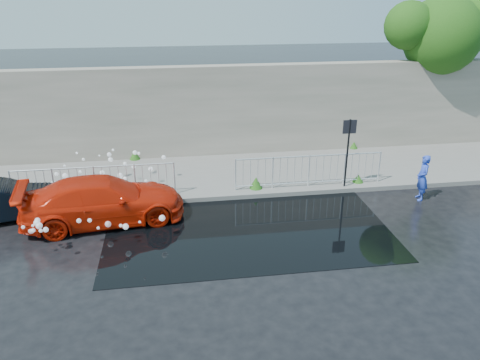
{
  "coord_description": "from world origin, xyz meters",
  "views": [
    {
      "loc": [
        -1.46,
        -10.8,
        6.48
      ],
      "look_at": [
        0.47,
        2.17,
        1.0
      ],
      "focal_mm": 35.0,
      "sensor_mm": 36.0,
      "label": 1
    }
  ],
  "objects_px": {
    "red_car": "(103,200)",
    "person": "(423,178)",
    "sign_post": "(348,142)",
    "dark_car": "(1,201)"
  },
  "relations": [
    {
      "from": "sign_post",
      "to": "dark_car",
      "type": "distance_m",
      "value": 10.89
    },
    {
      "from": "dark_car",
      "to": "person",
      "type": "relative_size",
      "value": 2.32
    },
    {
      "from": "sign_post",
      "to": "dark_car",
      "type": "relative_size",
      "value": 0.71
    },
    {
      "from": "red_car",
      "to": "sign_post",
      "type": "bearing_deg",
      "value": -89.71
    },
    {
      "from": "red_car",
      "to": "person",
      "type": "distance_m",
      "value": 9.99
    },
    {
      "from": "sign_post",
      "to": "red_car",
      "type": "xyz_separation_m",
      "value": [
        -7.79,
        -1.1,
        -1.05
      ]
    },
    {
      "from": "sign_post",
      "to": "red_car",
      "type": "relative_size",
      "value": 0.54
    },
    {
      "from": "sign_post",
      "to": "person",
      "type": "bearing_deg",
      "value": -25.06
    },
    {
      "from": "sign_post",
      "to": "dark_car",
      "type": "height_order",
      "value": "sign_post"
    },
    {
      "from": "sign_post",
      "to": "person",
      "type": "distance_m",
      "value": 2.62
    }
  ]
}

